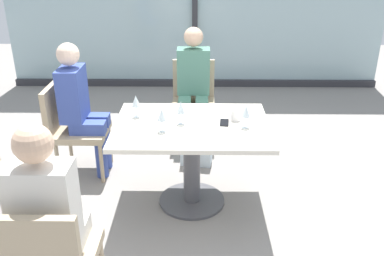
{
  "coord_description": "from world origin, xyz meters",
  "views": [
    {
      "loc": [
        0.04,
        -3.07,
        2.06
      ],
      "look_at": [
        0.0,
        0.1,
        0.65
      ],
      "focal_mm": 39.53,
      "sensor_mm": 36.0,
      "label": 1
    }
  ],
  "objects": [
    {
      "name": "ground_plane",
      "position": [
        0.0,
        0.0,
        0.0
      ],
      "size": [
        12.0,
        12.0,
        0.0
      ],
      "primitive_type": "plane",
      "color": "gray"
    },
    {
      "name": "wine_glass_0",
      "position": [
        -0.22,
        -0.14,
        0.86
      ],
      "size": [
        0.07,
        0.07,
        0.18
      ],
      "color": "silver",
      "rests_on": "dining_table_main"
    },
    {
      "name": "person_front_left",
      "position": [
        -0.76,
        -1.18,
        0.7
      ],
      "size": [
        0.34,
        0.39,
        1.26
      ],
      "color": "silver",
      "rests_on": "ground_plane"
    },
    {
      "name": "handbag_0",
      "position": [
        -1.24,
        0.0,
        0.14
      ],
      "size": [
        0.31,
        0.18,
        0.28
      ],
      "primitive_type": "cube",
      "rotation": [
        0.0,
        0.0,
        -0.08
      ],
      "color": "silver",
      "rests_on": "ground_plane"
    },
    {
      "name": "cell_phone_on_table",
      "position": [
        0.26,
        0.02,
        0.73
      ],
      "size": [
        0.08,
        0.15,
        0.01
      ],
      "primitive_type": "cube",
      "rotation": [
        0.0,
        0.0,
        -0.09
      ],
      "color": "black",
      "rests_on": "dining_table_main"
    },
    {
      "name": "coffee_cup",
      "position": [
        0.35,
        0.08,
        0.78
      ],
      "size": [
        0.08,
        0.08,
        0.09
      ],
      "primitive_type": "cylinder",
      "color": "white",
      "rests_on": "dining_table_main"
    },
    {
      "name": "wine_glass_3",
      "position": [
        0.42,
        -0.06,
        0.86
      ],
      "size": [
        0.07,
        0.07,
        0.18
      ],
      "color": "silver",
      "rests_on": "dining_table_main"
    },
    {
      "name": "window_wall_backdrop",
      "position": [
        0.0,
        3.2,
        1.21
      ],
      "size": [
        5.52,
        0.1,
        2.7
      ],
      "color": "#9BB7BC",
      "rests_on": "ground_plane"
    },
    {
      "name": "handbag_2",
      "position": [
        0.04,
        0.68,
        0.14
      ],
      "size": [
        0.32,
        0.21,
        0.28
      ],
      "primitive_type": "cube",
      "rotation": [
        0.0,
        0.0,
        -0.16
      ],
      "color": "silver",
      "rests_on": "ground_plane"
    },
    {
      "name": "wine_glass_1",
      "position": [
        -0.46,
        0.15,
        0.86
      ],
      "size": [
        0.07,
        0.07,
        0.18
      ],
      "color": "silver",
      "rests_on": "dining_table_main"
    },
    {
      "name": "chair_side_end",
      "position": [
        -1.4,
        -0.34,
        0.5
      ],
      "size": [
        0.5,
        0.46,
        0.87
      ],
      "color": "tan",
      "rests_on": "ground_plane"
    },
    {
      "name": "dining_table_main",
      "position": [
        0.0,
        0.0,
        0.55
      ],
      "size": [
        1.23,
        0.92,
        0.73
      ],
      "color": "silver",
      "rests_on": "ground_plane"
    },
    {
      "name": "wine_glass_2",
      "position": [
        -0.09,
        0.01,
        0.86
      ],
      "size": [
        0.07,
        0.07,
        0.18
      ],
      "color": "silver",
      "rests_on": "dining_table_main"
    },
    {
      "name": "person_far_left",
      "position": [
        -1.02,
        0.51,
        0.7
      ],
      "size": [
        0.39,
        0.34,
        1.26
      ],
      "color": "#384C9E",
      "rests_on": "ground_plane"
    },
    {
      "name": "chair_near_window",
      "position": [
        0.0,
        1.29,
        0.5
      ],
      "size": [
        0.46,
        0.51,
        0.87
      ],
      "color": "tan",
      "rests_on": "ground_plane"
    },
    {
      "name": "chair_far_left",
      "position": [
        -1.13,
        0.51,
        0.5
      ],
      "size": [
        0.5,
        0.46,
        0.87
      ],
      "color": "tan",
      "rests_on": "ground_plane"
    },
    {
      "name": "person_near_window",
      "position": [
        -0.0,
        1.18,
        0.7
      ],
      "size": [
        0.34,
        0.39,
        1.26
      ],
      "color": "#4C7F6B",
      "rests_on": "ground_plane"
    }
  ]
}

